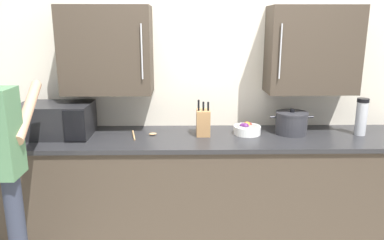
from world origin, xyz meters
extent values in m
cube|color=beige|center=(0.00, 1.01, 1.31)|extent=(4.21, 0.10, 2.62)
cube|color=#3D3328|center=(-0.84, 0.80, 1.59)|extent=(0.73, 0.32, 0.70)
cylinder|color=#B7BABF|center=(-0.54, 0.63, 1.59)|extent=(0.01, 0.01, 0.42)
cube|color=#3D3328|center=(0.84, 0.80, 1.59)|extent=(0.73, 0.32, 0.70)
cylinder|color=#B7BABF|center=(0.54, 0.63, 1.59)|extent=(0.01, 0.01, 0.42)
cube|color=#3D3328|center=(0.00, 0.63, 0.44)|extent=(3.37, 0.65, 0.88)
cube|color=#232326|center=(0.00, 0.63, 0.89)|extent=(3.41, 0.69, 0.03)
cube|color=black|center=(-1.26, 0.68, 1.04)|extent=(0.58, 0.38, 0.26)
cube|color=beige|center=(-1.34, 0.67, 1.04)|extent=(0.38, 0.33, 0.21)
cube|color=black|center=(-1.05, 0.48, 1.04)|extent=(0.16, 0.01, 0.24)
cylinder|color=#2D2D33|center=(0.68, 0.69, 1.00)|extent=(0.26, 0.26, 0.17)
cylinder|color=#2D2D33|center=(0.68, 0.69, 1.09)|extent=(0.26, 0.26, 0.02)
cylinder|color=black|center=(0.68, 0.69, 1.11)|extent=(0.04, 0.04, 0.03)
cylinder|color=#2D2D33|center=(0.52, 0.69, 1.05)|extent=(0.05, 0.02, 0.02)
cylinder|color=#2D2D33|center=(0.83, 0.69, 1.05)|extent=(0.05, 0.02, 0.02)
cube|color=#A37547|center=(-0.06, 0.67, 1.02)|extent=(0.11, 0.15, 0.21)
cylinder|color=black|center=(-0.10, 0.64, 1.17)|extent=(0.02, 0.02, 0.09)
cylinder|color=black|center=(-0.06, 0.64, 1.16)|extent=(0.02, 0.02, 0.07)
cylinder|color=black|center=(-0.02, 0.64, 1.16)|extent=(0.02, 0.02, 0.07)
cylinder|color=#B7BABF|center=(1.24, 0.65, 1.05)|extent=(0.09, 0.09, 0.27)
cylinder|color=black|center=(1.24, 0.65, 1.20)|extent=(0.09, 0.09, 0.03)
cylinder|color=tan|center=(-0.62, 0.64, 0.92)|extent=(0.06, 0.25, 0.01)
ellipsoid|color=tan|center=(-0.47, 0.67, 0.92)|extent=(0.07, 0.06, 0.02)
cylinder|color=white|center=(0.31, 0.68, 0.95)|extent=(0.22, 0.22, 0.07)
cylinder|color=slate|center=(0.31, 0.68, 0.96)|extent=(0.18, 0.18, 0.04)
sphere|color=#511E5B|center=(0.27, 0.68, 0.98)|extent=(0.05, 0.05, 0.05)
sphere|color=#511E5B|center=(0.29, 0.67, 0.98)|extent=(0.06, 0.06, 0.06)
sphere|color=orange|center=(0.31, 0.72, 0.98)|extent=(0.06, 0.06, 0.06)
sphere|color=red|center=(0.33, 0.72, 0.98)|extent=(0.04, 0.04, 0.04)
cylinder|color=tan|center=(-1.21, 0.07, 1.26)|extent=(0.14, 0.56, 0.31)
camera|label=1|loc=(-0.20, -2.27, 1.79)|focal=34.86mm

